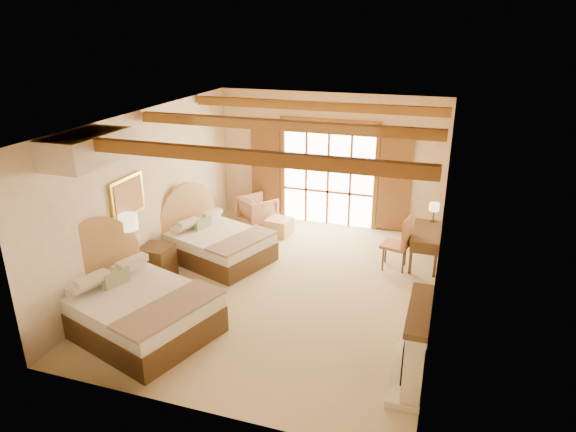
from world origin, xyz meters
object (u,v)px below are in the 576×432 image
at_px(nightstand, 157,262).
at_px(armchair, 258,211).
at_px(bed_near, 130,305).
at_px(desk, 425,245).
at_px(bed_far, 213,241).

relative_size(nightstand, armchair, 0.85).
distance_m(nightstand, armchair, 3.36).
relative_size(bed_near, armchair, 3.48).
distance_m(nightstand, desk, 5.44).
relative_size(bed_far, nightstand, 3.68).
distance_m(bed_far, desk, 4.44).
height_order(bed_near, bed_far, bed_near).
xyz_separation_m(nightstand, armchair, (0.83, 3.26, 0.03)).
bearing_deg(bed_near, bed_far, 106.52).
bearing_deg(armchair, bed_far, 120.97).
height_order(bed_far, desk, bed_far).
distance_m(bed_near, desk, 5.95).
xyz_separation_m(bed_far, nightstand, (-0.64, -1.13, -0.06)).
relative_size(bed_near, desk, 2.08).
bearing_deg(bed_far, nightstand, -99.75).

